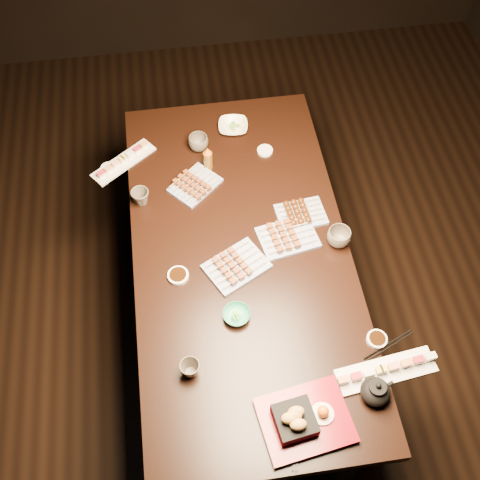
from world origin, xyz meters
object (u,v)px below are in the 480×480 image
(yakitori_plate_right, at_px, (288,234))
(teacup_near_left, at_px, (190,369))
(sushi_platter_far, at_px, (123,160))
(teacup_far_left, at_px, (141,197))
(yakitori_plate_center, at_px, (236,263))
(edamame_bowl_green, at_px, (237,315))
(tempura_tray, at_px, (306,416))
(yakitori_plate_left, at_px, (195,182))
(teacup_mid_right, at_px, (339,237))
(teacup_far_right, at_px, (198,143))
(teapot, at_px, (376,390))
(sushi_platter_near, at_px, (387,369))
(dining_table, at_px, (242,296))
(condiment_bottle, at_px, (208,158))
(edamame_bowl_cream, at_px, (233,127))

(yakitori_plate_right, xyz_separation_m, teacup_near_left, (-0.46, -0.53, 0.00))
(sushi_platter_far, relative_size, teacup_near_left, 4.30)
(yakitori_plate_right, bearing_deg, teacup_far_left, 144.57)
(yakitori_plate_center, bearing_deg, yakitori_plate_right, -2.57)
(yakitori_plate_right, distance_m, edamame_bowl_green, 0.43)
(teacup_far_left, bearing_deg, edamame_bowl_green, -61.55)
(teacup_near_left, bearing_deg, tempura_tray, -32.14)
(yakitori_plate_left, xyz_separation_m, teacup_mid_right, (0.56, -0.39, 0.01))
(yakitori_plate_right, distance_m, tempura_tray, 0.78)
(yakitori_plate_left, xyz_separation_m, teacup_far_right, (0.04, 0.23, 0.01))
(sushi_platter_far, xyz_separation_m, teapot, (0.85, -1.24, 0.03))
(sushi_platter_far, xyz_separation_m, teacup_near_left, (0.21, -1.06, 0.02))
(yakitori_plate_left, bearing_deg, yakitori_plate_center, -116.21)
(sushi_platter_far, xyz_separation_m, yakitori_plate_center, (0.44, -0.64, 0.01))
(sushi_platter_near, xyz_separation_m, teacup_mid_right, (-0.04, 0.58, 0.02))
(sushi_platter_far, xyz_separation_m, tempura_tray, (0.58, -1.30, 0.04))
(dining_table, height_order, edamame_bowl_green, edamame_bowl_green)
(teacup_near_left, height_order, condiment_bottle, condiment_bottle)
(yakitori_plate_center, bearing_deg, edamame_bowl_cream, 55.25)
(yakitori_plate_right, height_order, edamame_bowl_cream, yakitori_plate_right)
(sushi_platter_far, distance_m, yakitori_plate_right, 0.85)
(yakitori_plate_center, distance_m, teapot, 0.73)
(yakitori_plate_left, bearing_deg, teacup_far_left, 151.50)
(dining_table, relative_size, teapot, 14.19)
(yakitori_plate_right, relative_size, yakitori_plate_left, 1.13)
(condiment_bottle, bearing_deg, edamame_bowl_green, -88.51)
(edamame_bowl_green, bearing_deg, teapot, -40.70)
(yakitori_plate_center, xyz_separation_m, yakitori_plate_right, (0.23, 0.11, -0.00))
(teacup_near_left, height_order, teacup_far_left, teacup_far_left)
(yakitori_plate_left, height_order, edamame_bowl_green, yakitori_plate_left)
(teacup_near_left, bearing_deg, teacup_mid_right, 35.95)
(teacup_far_right, bearing_deg, sushi_platter_near, -64.86)
(edamame_bowl_cream, height_order, condiment_bottle, condiment_bottle)
(dining_table, relative_size, condiment_bottle, 14.16)
(yakitori_plate_center, height_order, teacup_far_right, teacup_far_right)
(teapot, xyz_separation_m, condiment_bottle, (-0.46, 1.16, 0.01))
(edamame_bowl_green, bearing_deg, condiment_bottle, 91.49)
(edamame_bowl_cream, xyz_separation_m, teacup_mid_right, (0.34, -0.71, 0.02))
(yakitori_plate_right, distance_m, teacup_near_left, 0.71)
(edamame_bowl_green, distance_m, teacup_far_right, 0.90)
(edamame_bowl_green, height_order, teapot, teapot)
(sushi_platter_far, xyz_separation_m, edamame_bowl_green, (0.40, -0.86, -0.00))
(tempura_tray, relative_size, teacup_far_right, 3.33)
(dining_table, distance_m, yakitori_plate_right, 0.46)
(edamame_bowl_green, height_order, teacup_far_right, teacup_far_right)
(teapot, bearing_deg, sushi_platter_near, 33.84)
(sushi_platter_near, xyz_separation_m, condiment_bottle, (-0.53, 1.08, 0.04))
(teacup_near_left, bearing_deg, yakitori_plate_center, 61.56)
(teacup_near_left, xyz_separation_m, teacup_far_left, (-0.14, 0.82, 0.00))
(dining_table, relative_size, yakitori_plate_center, 7.47)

